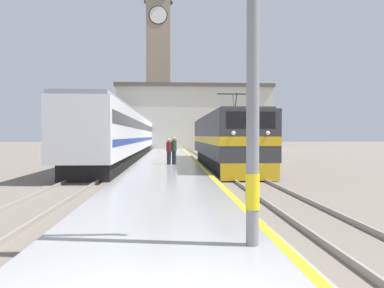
# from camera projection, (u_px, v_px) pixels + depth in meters

# --- Properties ---
(ground_plane) EXTENTS (200.00, 200.00, 0.00)m
(ground_plane) POSITION_uv_depth(u_px,v_px,m) (168.00, 160.00, 33.54)
(ground_plane) COLOR #70665B
(platform) EXTENTS (4.37, 140.00, 0.34)m
(platform) POSITION_uv_depth(u_px,v_px,m) (168.00, 162.00, 28.55)
(platform) COLOR #999999
(platform) RESTS_ON ground
(rail_track_near) EXTENTS (2.83, 140.00, 0.16)m
(rail_track_near) POSITION_uv_depth(u_px,v_px,m) (218.00, 164.00, 28.78)
(rail_track_near) COLOR #70665B
(rail_track_near) RESTS_ON ground
(rail_track_far) EXTENTS (2.83, 140.00, 0.16)m
(rail_track_far) POSITION_uv_depth(u_px,v_px,m) (117.00, 164.00, 28.33)
(rail_track_far) COLOR #70665B
(rail_track_far) RESTS_ON ground
(locomotive_train) EXTENTS (2.92, 17.07, 4.59)m
(locomotive_train) POSITION_uv_depth(u_px,v_px,m) (224.00, 140.00, 25.60)
(locomotive_train) COLOR black
(locomotive_train) RESTS_ON ground
(passenger_train) EXTENTS (2.92, 54.07, 4.17)m
(passenger_train) POSITION_uv_depth(u_px,v_px,m) (135.00, 135.00, 42.96)
(passenger_train) COLOR black
(passenger_train) RESTS_ON ground
(person_on_platform) EXTENTS (0.34, 0.34, 1.77)m
(person_on_platform) POSITION_uv_depth(u_px,v_px,m) (174.00, 150.00, 23.97)
(person_on_platform) COLOR #23232D
(person_on_platform) RESTS_ON platform
(second_waiting_passenger) EXTENTS (0.34, 0.34, 1.65)m
(second_waiting_passenger) POSITION_uv_depth(u_px,v_px,m) (169.00, 151.00, 23.87)
(second_waiting_passenger) COLOR #23232D
(second_waiting_passenger) RESTS_ON platform
(clock_tower) EXTENTS (5.44, 5.44, 30.84)m
(clock_tower) POSITION_uv_depth(u_px,v_px,m) (159.00, 60.00, 69.52)
(clock_tower) COLOR gray
(clock_tower) RESTS_ON ground
(station_building) EXTENTS (22.70, 9.22, 9.61)m
(station_building) POSITION_uv_depth(u_px,v_px,m) (193.00, 118.00, 56.85)
(station_building) COLOR beige
(station_building) RESTS_ON ground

